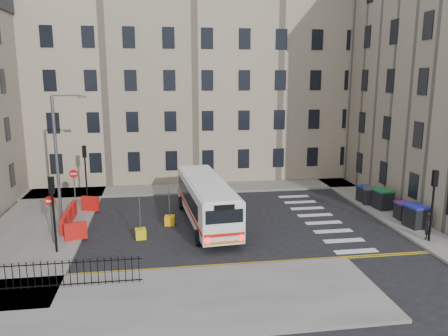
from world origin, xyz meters
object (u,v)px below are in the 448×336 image
object	(u,v)px
wheelie_bin_c	(383,199)
wheelie_bin_d	(369,196)
bus	(206,199)
pedestrian	(428,226)
streetlamp	(56,155)
wheelie_bin_e	(365,194)
bollard_chevron	(141,234)
wheelie_bin_a	(416,216)
wheelie_bin_b	(403,211)
bollard_yellow	(170,220)

from	to	relation	value
wheelie_bin_c	wheelie_bin_d	distance (m)	1.34
bus	wheelie_bin_c	world-z (taller)	bus
wheelie_bin_c	pedestrian	world-z (taller)	pedestrian
streetlamp	pedestrian	world-z (taller)	streetlamp
streetlamp	wheelie_bin_e	distance (m)	21.97
streetlamp	bollard_chevron	xyz separation A→B (m)	(5.35, -4.34, -4.04)
bus	wheelie_bin_e	distance (m)	12.56
streetlamp	wheelie_bin_a	size ratio (longest dim) A/B	5.79
wheelie_bin_d	bus	bearing A→B (deg)	-147.64
wheelie_bin_e	bollard_chevron	size ratio (longest dim) A/B	1.96
wheelie_bin_e	wheelie_bin_b	bearing A→B (deg)	-90.16
bus	bollard_chevron	distance (m)	4.82
wheelie_bin_b	pedestrian	world-z (taller)	pedestrian
wheelie_bin_d	bollard_chevron	xyz separation A→B (m)	(-16.37, -4.33, -0.46)
wheelie_bin_e	bollard_yellow	world-z (taller)	wheelie_bin_e
bollard_yellow	wheelie_bin_e	bearing A→B (deg)	10.74
bus	wheelie_bin_b	distance (m)	12.90
streetlamp	bollard_yellow	size ratio (longest dim) A/B	13.57
bus	bollard_yellow	bearing A→B (deg)	174.67
streetlamp	bollard_chevron	size ratio (longest dim) A/B	13.57
wheelie_bin_a	wheelie_bin_c	xyz separation A→B (m)	(-0.08, 3.92, -0.01)
streetlamp	wheelie_bin_d	xyz separation A→B (m)	(21.72, -0.00, -3.57)
streetlamp	bus	world-z (taller)	streetlamp
bus	bollard_chevron	bearing A→B (deg)	-156.82
wheelie_bin_a	wheelie_bin_d	bearing A→B (deg)	86.41
streetlamp	wheelie_bin_c	xyz separation A→B (m)	(22.08, -1.29, -3.49)
wheelie_bin_b	wheelie_bin_d	world-z (taller)	wheelie_bin_d
wheelie_bin_e	pedestrian	world-z (taller)	pedestrian
wheelie_bin_c	bollard_chevron	bearing A→B (deg)	-176.99
streetlamp	wheelie_bin_c	size ratio (longest dim) A/B	5.90
wheelie_bin_b	wheelie_bin_d	bearing A→B (deg)	99.30
wheelie_bin_a	wheelie_bin_c	size ratio (longest dim) A/B	1.02
wheelie_bin_a	bollard_yellow	size ratio (longest dim) A/B	2.34
wheelie_bin_a	pedestrian	xyz separation A→B (m)	(-0.51, -2.00, 0.09)
wheelie_bin_b	wheelie_bin_e	bearing A→B (deg)	98.90
wheelie_bin_e	wheelie_bin_a	bearing A→B (deg)	-92.86
wheelie_bin_c	bollard_yellow	world-z (taller)	wheelie_bin_c
pedestrian	wheelie_bin_b	bearing A→B (deg)	-136.72
wheelie_bin_b	wheelie_bin_d	xyz separation A→B (m)	(-0.51, 3.68, 0.04)
wheelie_bin_b	bollard_chevron	xyz separation A→B (m)	(-16.89, -0.66, -0.42)
bus	bollard_yellow	world-z (taller)	bus
bus	wheelie_bin_e	xyz separation A→B (m)	(12.21, 2.79, -0.87)
wheelie_bin_b	bollard_yellow	world-z (taller)	wheelie_bin_b
wheelie_bin_a	bollard_chevron	world-z (taller)	wheelie_bin_a
wheelie_bin_c	bollard_chevron	size ratio (longest dim) A/B	2.30
wheelie_bin_b	bollard_chevron	size ratio (longest dim) A/B	1.89
streetlamp	bollard_yellow	world-z (taller)	streetlamp
pedestrian	bollard_yellow	world-z (taller)	pedestrian
bus	bollard_yellow	xyz separation A→B (m)	(-2.36, 0.03, -1.31)
wheelie_bin_d	wheelie_bin_e	world-z (taller)	wheelie_bin_d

